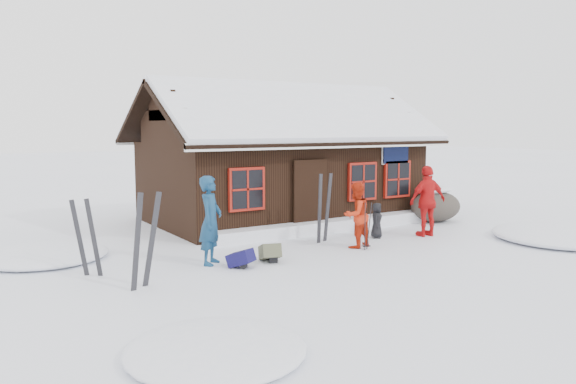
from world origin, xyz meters
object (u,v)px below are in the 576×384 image
ski_pair_left (145,241)px  skier_crouched (377,220)px  ski_poles (367,227)px  skier_teal (211,220)px  skier_orange_right (428,201)px  backpack_olive (270,255)px  boulder (436,205)px  skier_orange_left (356,215)px  backpack_blue (241,261)px

ski_pair_left → skier_crouched: bearing=0.5°
skier_crouched → ski_poles: ski_poles is taller
skier_teal → skier_orange_right: (6.31, -0.24, 0.00)m
ski_poles → backpack_olive: ski_poles is taller
skier_orange_right → skier_crouched: (-1.34, 0.54, -0.49)m
skier_orange_right → boulder: skier_orange_right is taller
boulder → ski_pair_left: 10.32m
skier_orange_left → ski_poles: 0.43m
skier_orange_left → skier_orange_right: (2.57, 0.10, 0.16)m
ski_poles → boulder: bearing=23.9°
skier_crouched → boulder: bearing=-23.9°
skier_orange_right → ski_pair_left: 8.11m
ski_pair_left → skier_orange_left: bearing=-3.6°
skier_orange_left → skier_orange_right: bearing=171.4°
ski_poles → backpack_blue: ski_poles is taller
boulder → backpack_blue: (-7.90, -1.93, -0.38)m
skier_teal → backpack_olive: 1.53m
skier_teal → skier_orange_left: bearing=-52.1°
boulder → ski_poles: 4.90m
skier_teal → ski_pair_left: (-1.77, -0.96, -0.10)m
skier_crouched → boulder: size_ratio=0.55×
skier_orange_right → ski_poles: size_ratio=1.62×
skier_orange_left → backpack_olive: 2.64m
skier_orange_left → boulder: size_ratio=0.94×
backpack_olive → ski_pair_left: bearing=-153.8°
backpack_blue → ski_pair_left: bearing=155.1°
skier_orange_right → ski_poles: (-2.49, -0.43, -0.41)m
boulder → backpack_olive: boulder is taller
skier_crouched → ski_pair_left: ski_pair_left is taller
ski_pair_left → backpack_blue: (2.17, 0.33, -0.73)m
skier_orange_right → boulder: 2.57m
skier_teal → ski_poles: skier_teal is taller
ski_pair_left → backpack_blue: size_ratio=3.62×
ski_poles → skier_orange_right: bearing=9.9°
skier_orange_right → skier_teal: bearing=4.7°
skier_orange_left → backpack_olive: bearing=-7.5°
skier_teal → backpack_blue: (0.40, -0.62, -0.83)m
skier_orange_left → backpack_olive: skier_orange_left is taller
skier_teal → skier_crouched: size_ratio=2.03×
skier_orange_right → backpack_olive: bearing=9.8°
backpack_olive → boulder: bearing=31.6°
skier_orange_right → skier_crouched: bearing=-14.9°
skier_teal → skier_orange_left: skier_teal is taller
skier_orange_left → backpack_blue: 3.42m
skier_orange_left → ski_pair_left: bearing=-4.5°
skier_crouched → ski_pair_left: size_ratio=0.52×
skier_crouched → ski_pair_left: 6.86m
skier_crouched → backpack_olive: (-3.78, -0.79, -0.33)m
skier_orange_left → boulder: (4.56, 1.66, -0.30)m
skier_orange_left → skier_teal: bearing=-16.1°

